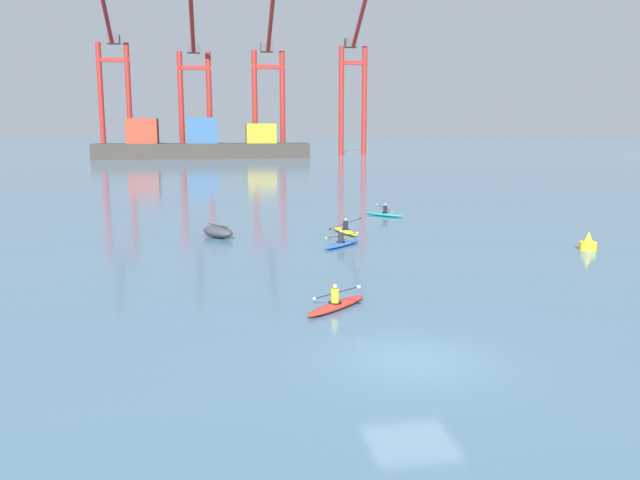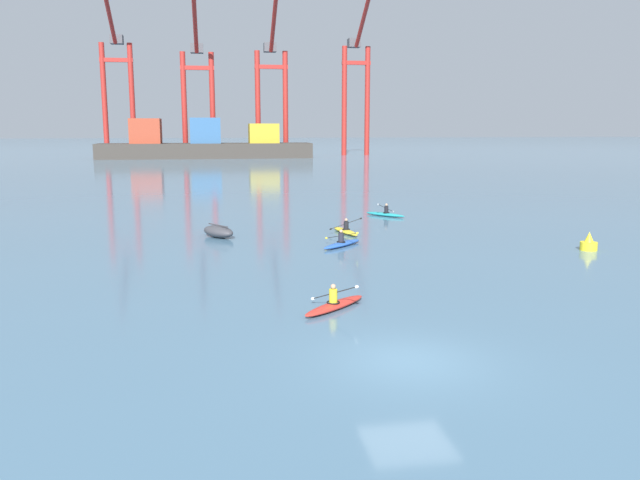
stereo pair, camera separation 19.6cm
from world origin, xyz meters
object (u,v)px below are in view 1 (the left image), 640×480
gantry_crane_east_mid (269,83)px  kayak_blue (342,243)px  gantry_crane_west (114,79)px  gantry_crane_east (353,82)px  kayak_teal (384,214)px  container_barge (202,145)px  kayak_red (336,304)px  capsized_dinghy (218,232)px  gantry_crane_west_mid (195,84)px  channel_buoy (588,243)px  kayak_yellow (345,231)px

gantry_crane_east_mid → kayak_blue: 115.82m
gantry_crane_west → gantry_crane_east: size_ratio=1.01×
gantry_crane_west → kayak_teal: 115.31m
container_barge → kayak_blue: (8.47, -106.79, -2.68)m
gantry_crane_west → kayak_blue: size_ratio=12.32×
container_barge → kayak_red: container_barge is taller
gantry_crane_west → capsized_dinghy: 119.54m
gantry_crane_west_mid → gantry_crane_east_mid: (16.44, 0.62, 0.42)m
container_barge → kayak_teal: (14.08, -95.24, -2.68)m
gantry_crane_west_mid → container_barge: bearing=-80.6°
kayak_red → capsized_dinghy: bearing=103.7°
gantry_crane_west → channel_buoy: gantry_crane_west is taller
gantry_crane_east_mid → capsized_dinghy: size_ratio=12.15×
gantry_crane_west_mid → kayak_yellow: bearing=-84.4°
container_barge → channel_buoy: size_ratio=45.08×
kayak_yellow → kayak_red: (-3.83, -16.52, -0.00)m
gantry_crane_west_mid → gantry_crane_east_mid: 16.46m
gantry_crane_east → kayak_teal: gantry_crane_east is taller
capsized_dinghy → kayak_teal: 14.38m
channel_buoy → capsized_dinghy: bearing=159.2°
container_barge → kayak_yellow: container_barge is taller
channel_buoy → kayak_red: 17.91m
container_barge → capsized_dinghy: (1.75, -102.64, -2.50)m
gantry_crane_east_mid → gantry_crane_east: 20.05m
gantry_crane_east → container_barge: bearing=-165.1°
capsized_dinghy → kayak_blue: kayak_blue is taller
gantry_crane_west_mid → channel_buoy: (22.47, -117.15, -15.58)m
container_barge → gantry_crane_west: bearing=144.3°
capsized_dinghy → kayak_red: kayak_red is taller
container_barge → channel_buoy: (21.29, -110.08, -2.49)m
container_barge → kayak_teal: 96.32m
gantry_crane_east_mid → capsized_dinghy: gantry_crane_east_mid is taller
gantry_crane_east → channel_buoy: (-13.94, -119.45, -16.66)m
capsized_dinghy → channel_buoy: bearing=-20.8°
channel_buoy → kayak_teal: size_ratio=0.34×
kayak_red → channel_buoy: bearing=29.7°
gantry_crane_west → kayak_teal: size_ratio=11.71×
gantry_crane_west → kayak_blue: gantry_crane_west is taller
gantry_crane_west_mid → gantry_crane_east: size_ratio=0.93×
kayak_yellow → kayak_teal: (4.51, 7.21, -0.00)m
kayak_blue → gantry_crane_west_mid: bearing=94.8°
gantry_crane_east → kayak_red: size_ratio=11.92×
kayak_yellow → kayak_blue: 4.48m
gantry_crane_east → kayak_yellow: (-25.66, -111.82, -16.85)m
gantry_crane_west → capsized_dinghy: bearing=-79.8°
capsized_dinghy → kayak_teal: (12.33, 7.40, -0.18)m
gantry_crane_west_mid → gantry_crane_east: gantry_crane_east is taller
gantry_crane_east_mid → kayak_red: (-9.52, -126.66, -16.19)m
container_barge → gantry_crane_west: size_ratio=1.29×
kayak_yellow → gantry_crane_east_mid: bearing=87.0°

